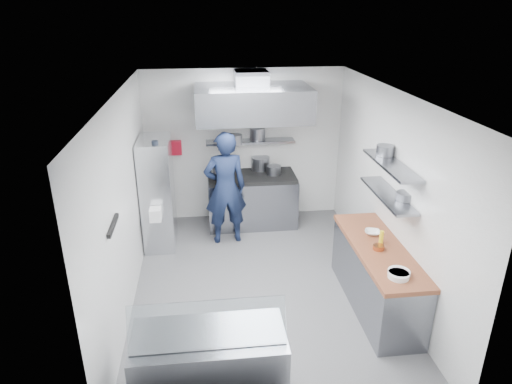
{
  "coord_description": "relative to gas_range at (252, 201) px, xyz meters",
  "views": [
    {
      "loc": [
        -0.72,
        -5.59,
        3.82
      ],
      "look_at": [
        0.0,
        0.6,
        1.25
      ],
      "focal_mm": 32.0,
      "sensor_mm": 36.0,
      "label": 1
    }
  ],
  "objects": [
    {
      "name": "shelf_pot_b",
      "position": [
        0.14,
        0.29,
        1.2
      ],
      "size": [
        0.28,
        0.28,
        0.22
      ],
      "primitive_type": "cylinder",
      "color": "slate",
      "rests_on": "over_range_shelf"
    },
    {
      "name": "plate_stack_b",
      "position": [
        1.33,
        -3.42,
        0.48
      ],
      "size": [
        0.24,
        0.24,
        0.06
      ],
      "primitive_type": "cylinder",
      "color": "white",
      "rests_on": "prep_counter_top"
    },
    {
      "name": "wire_rack",
      "position": [
        -1.63,
        -0.57,
        0.48
      ],
      "size": [
        0.5,
        0.9,
        1.85
      ],
      "primitive_type": "cube",
      "color": "silver",
      "rests_on": "floor"
    },
    {
      "name": "copper_pan",
      "position": [
        1.34,
        -2.77,
        0.48
      ],
      "size": [
        0.15,
        0.15,
        0.06
      ],
      "primitive_type": "cylinder",
      "color": "#B46232",
      "rests_on": "prep_counter_top"
    },
    {
      "name": "chef",
      "position": [
        -0.51,
        -0.62,
        0.52
      ],
      "size": [
        0.76,
        0.55,
        1.95
      ],
      "primitive_type": "imported",
      "rotation": [
        0.0,
        0.0,
        3.26
      ],
      "color": "#131D39",
      "rests_on": "floor"
    },
    {
      "name": "rack_bin_b",
      "position": [
        -1.63,
        -0.67,
        0.85
      ],
      "size": [
        0.14,
        0.17,
        0.15
      ],
      "primitive_type": "cube",
      "color": "yellow",
      "rests_on": "wire_rack"
    },
    {
      "name": "shelf_pot_a",
      "position": [
        -0.29,
        0.01,
        1.18
      ],
      "size": [
        0.25,
        0.25,
        0.18
      ],
      "primitive_type": "cylinder",
      "color": "slate",
      "rests_on": "over_range_shelf"
    },
    {
      "name": "wall_front",
      "position": [
        -0.1,
        -4.6,
        0.95
      ],
      "size": [
        3.6,
        2.8,
        0.02
      ],
      "primitive_type": "cube",
      "rotation": [
        -1.57,
        0.0,
        0.0
      ],
      "color": "white",
      "rests_on": "floor"
    },
    {
      "name": "plate_stack_a",
      "position": [
        1.35,
        -3.38,
        0.48
      ],
      "size": [
        0.26,
        0.26,
        0.06
      ],
      "primitive_type": "cylinder",
      "color": "white",
      "rests_on": "prep_counter_top"
    },
    {
      "name": "wall_shelf_upper",
      "position": [
        1.54,
        -2.4,
        1.47
      ],
      "size": [
        0.3,
        1.3,
        0.04
      ],
      "primitive_type": "cube",
      "color": "gray",
      "rests_on": "wall_right"
    },
    {
      "name": "shelf_pot_c",
      "position": [
        1.67,
        -2.63,
        1.12
      ],
      "size": [
        0.23,
        0.23,
        0.1
      ],
      "primitive_type": "cylinder",
      "color": "slate",
      "rests_on": "wall_shelf_lower"
    },
    {
      "name": "floor",
      "position": [
        -0.1,
        -2.1,
        -0.45
      ],
      "size": [
        5.0,
        5.0,
        0.0
      ],
      "primitive_type": "plane",
      "color": "#49494B",
      "rests_on": "ground"
    },
    {
      "name": "red_firebox",
      "position": [
        -1.35,
        0.34,
        0.97
      ],
      "size": [
        0.22,
        0.1,
        0.26
      ],
      "primitive_type": "cube",
      "color": "#B60E24",
      "rests_on": "wall_back"
    },
    {
      "name": "cooktop",
      "position": [
        0.0,
        0.0,
        0.48
      ],
      "size": [
        1.57,
        0.78,
        0.06
      ],
      "primitive_type": "cube",
      "color": "black",
      "rests_on": "gas_range"
    },
    {
      "name": "prep_counter_top",
      "position": [
        1.38,
        -2.7,
        0.42
      ],
      "size": [
        0.65,
        2.04,
        0.06
      ],
      "primitive_type": "cube",
      "color": "brown",
      "rests_on": "prep_counter_base"
    },
    {
      "name": "wall_right",
      "position": [
        1.7,
        -2.1,
        0.95
      ],
      "size": [
        2.8,
        5.0,
        0.02
      ],
      "primitive_type": "cube",
      "rotation": [
        1.57,
        0.0,
        -1.57
      ],
      "color": "white",
      "rests_on": "floor"
    },
    {
      "name": "hood_duct",
      "position": [
        0.0,
        0.05,
        2.23
      ],
      "size": [
        0.55,
        0.55,
        0.24
      ],
      "primitive_type": "cube",
      "color": "slate",
      "rests_on": "extractor_hood"
    },
    {
      "name": "rack_bin_a",
      "position": [
        -1.63,
        -1.14,
        0.35
      ],
      "size": [
        0.17,
        0.22,
        0.2
      ],
      "primitive_type": "cube",
      "color": "white",
      "rests_on": "wire_rack"
    },
    {
      "name": "extractor_hood",
      "position": [
        0.0,
        -0.18,
        1.85
      ],
      "size": [
        1.9,
        1.15,
        0.55
      ],
      "primitive_type": "cube",
      "color": "gray",
      "rests_on": "wall_back"
    },
    {
      "name": "over_range_shelf",
      "position": [
        0.0,
        0.24,
        1.07
      ],
      "size": [
        1.6,
        0.3,
        0.04
      ],
      "primitive_type": "cube",
      "color": "gray",
      "rests_on": "wall_back"
    },
    {
      "name": "display_case",
      "position": [
        -0.87,
        -4.1,
        -0.03
      ],
      "size": [
        1.5,
        0.7,
        0.85
      ],
      "primitive_type": "cube",
      "color": "gray",
      "rests_on": "floor"
    },
    {
      "name": "display_glass",
      "position": [
        -0.87,
        -4.22,
        0.62
      ],
      "size": [
        1.47,
        0.19,
        0.42
      ],
      "primitive_type": "cube",
      "rotation": [
        -0.38,
        0.0,
        0.0
      ],
      "color": "silver",
      "rests_on": "display_case"
    },
    {
      "name": "stock_pot_right",
      "position": [
        0.4,
        0.01,
        0.59
      ],
      "size": [
        0.26,
        0.26,
        0.16
      ],
      "primitive_type": "cylinder",
      "color": "slate",
      "rests_on": "cooktop"
    },
    {
      "name": "ceiling",
      "position": [
        -0.1,
        -2.1,
        2.35
      ],
      "size": [
        5.0,
        5.0,
        0.0
      ],
      "primitive_type": "plane",
      "rotation": [
        3.14,
        0.0,
        0.0
      ],
      "color": "silver",
      "rests_on": "wall_back"
    },
    {
      "name": "shelf_pot_d",
      "position": [
        1.57,
        -2.08,
        1.56
      ],
      "size": [
        0.23,
        0.23,
        0.14
      ],
      "primitive_type": "cylinder",
      "color": "slate",
      "rests_on": "wall_shelf_upper"
    },
    {
      "name": "wall_back",
      "position": [
        -0.1,
        0.4,
        0.95
      ],
      "size": [
        3.6,
        2.8,
        0.02
      ],
      "primitive_type": "cube",
      "rotation": [
        1.57,
        0.0,
        0.0
      ],
      "color": "white",
      "rests_on": "floor"
    },
    {
      "name": "wall_left",
      "position": [
        -1.9,
        -2.1,
        0.95
      ],
      "size": [
        2.8,
        5.0,
        0.02
      ],
      "primitive_type": "cube",
      "rotation": [
        1.57,
        0.0,
        1.57
      ],
      "color": "white",
      "rests_on": "floor"
    },
    {
      "name": "wall_shelf_lower",
      "position": [
        1.54,
        -2.4,
        1.05
      ],
      "size": [
        0.3,
        1.3,
        0.04
      ],
      "primitive_type": "cube",
      "color": "gray",
      "rests_on": "wall_right"
    },
    {
      "name": "stock_pot_mid",
      "position": [
        0.19,
        0.29,
        0.63
      ],
      "size": [
        0.34,
        0.34,
        0.24
      ],
      "primitive_type": "cylinder",
      "color": "slate",
      "rests_on": "cooktop"
    },
    {
      "name": "knife_strip",
      "position": [
        -1.88,
        -3.0,
        1.1
      ],
      "size": [
        0.04,
        0.55,
        0.05
      ],
      "primitive_type": "cube",
      "color": "black",
      "rests_on": "wall_left"
    },
    {
      "name": "mixing_bowl",
      "position": [
        1.41,
        -2.35,
        0.48
      ],
      "size": [
        0.26,
        0.26,
        0.05
      ],
      "primitive_type": "imported",
      "rotation": [
        0.0,
        0.0,
        -0.32
      ],
      "color": "white",
      "rests_on": "prep_counter_top"
    },
    {
      "name": "prep_counter_base",
      "position": [
        1.38,
        -2.7,
        -0.03
      ],
      "size": [
        0.62,
        2.0,
        0.84
      ],
      "primitive_type": "cube",
      "color": "gray",
      "rests_on": "floor"
    },
    {
      "name": "rack_jar",
      "position": [
        -1.58,
        -0.83,
        1.35
      ],
      "size": [
        0.1,
        0.1,
        0.18
      ],
      "primitive_type": "cylinder",
      "color": "black",
      "rests_on": "wire_rack"
    },
    {
      "name": "stock_pot_left",
      "position": [
        -0.57,
        0.13,
        0.61
      ],
      "size": [
        0.3,
        0.3,
        0.2
      ],
      "primitive_type": "cylinder",
      "color": "slate",
      "rests_on": "cooktop"
    },
    {
      "name": "squeeze_bottle",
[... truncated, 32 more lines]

